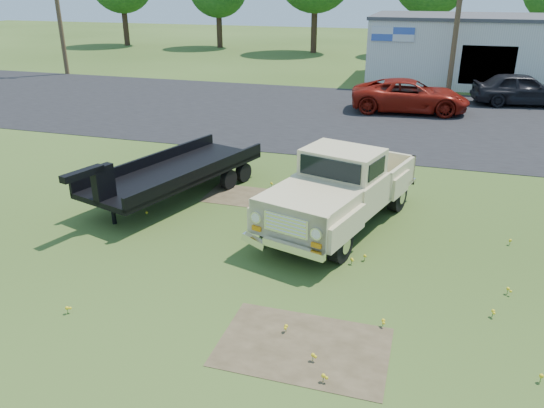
{
  "coord_description": "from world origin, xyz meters",
  "views": [
    {
      "loc": [
        3.22,
        -10.55,
        5.98
      ],
      "look_at": [
        -0.3,
        1.0,
        0.94
      ],
      "focal_mm": 35.0,
      "sensor_mm": 36.0,
      "label": 1
    }
  ],
  "objects_px": {
    "red_pickup": "(410,96)",
    "dark_sedan": "(522,89)",
    "flatbed_trailer": "(175,169)",
    "vintage_pickup_truck": "(341,188)"
  },
  "relations": [
    {
      "from": "red_pickup",
      "to": "dark_sedan",
      "type": "height_order",
      "value": "dark_sedan"
    },
    {
      "from": "flatbed_trailer",
      "to": "dark_sedan",
      "type": "bearing_deg",
      "value": 72.84
    },
    {
      "from": "red_pickup",
      "to": "dark_sedan",
      "type": "xyz_separation_m",
      "value": [
        5.52,
        3.32,
        0.05
      ]
    },
    {
      "from": "flatbed_trailer",
      "to": "red_pickup",
      "type": "distance_m",
      "value": 15.04
    },
    {
      "from": "vintage_pickup_truck",
      "to": "flatbed_trailer",
      "type": "distance_m",
      "value": 5.15
    },
    {
      "from": "flatbed_trailer",
      "to": "red_pickup",
      "type": "xyz_separation_m",
      "value": [
        6.01,
        13.79,
        -0.08
      ]
    },
    {
      "from": "vintage_pickup_truck",
      "to": "dark_sedan",
      "type": "distance_m",
      "value": 18.89
    },
    {
      "from": "flatbed_trailer",
      "to": "red_pickup",
      "type": "bearing_deg",
      "value": 83.26
    },
    {
      "from": "red_pickup",
      "to": "dark_sedan",
      "type": "bearing_deg",
      "value": -64.29
    },
    {
      "from": "dark_sedan",
      "to": "vintage_pickup_truck",
      "type": "bearing_deg",
      "value": 151.22
    }
  ]
}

